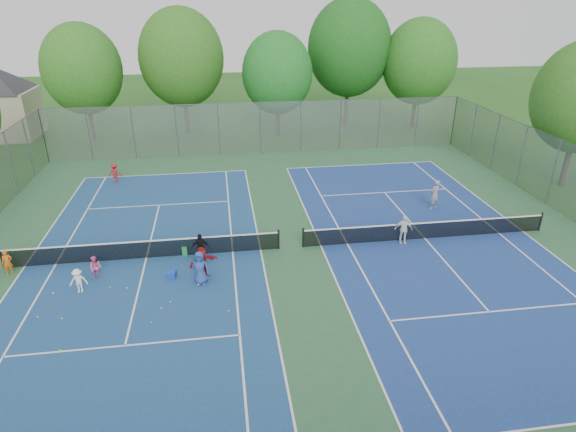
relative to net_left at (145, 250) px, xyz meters
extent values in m
plane|color=#24571B|center=(7.00, 0.00, -0.46)|extent=(120.00, 120.00, 0.00)
cube|color=#2B5C38|center=(7.00, 0.00, -0.45)|extent=(32.00, 32.00, 0.01)
cube|color=navy|center=(0.00, 0.00, -0.44)|extent=(10.97, 23.77, 0.01)
cube|color=navy|center=(14.00, 0.00, -0.44)|extent=(10.97, 23.77, 0.01)
cube|color=black|center=(0.00, 0.00, 0.00)|extent=(12.87, 0.10, 0.91)
cube|color=black|center=(14.00, 0.00, 0.00)|extent=(12.87, 0.10, 0.91)
cube|color=gray|center=(7.00, 16.00, 1.54)|extent=(32.00, 0.10, 4.00)
cube|color=#B7A88C|center=(-15.00, 24.00, 1.54)|extent=(6.00, 5.00, 4.00)
cylinder|color=#443326|center=(-7.00, 22.00, 1.29)|extent=(0.36, 0.36, 3.50)
ellipsoid|color=#2D661D|center=(-7.00, 22.00, 5.45)|extent=(6.40, 6.40, 7.36)
cylinder|color=#443326|center=(1.00, 23.00, 1.47)|extent=(0.36, 0.36, 3.85)
ellipsoid|color=#2E621C|center=(1.00, 23.00, 6.10)|extent=(7.20, 7.20, 8.28)
cylinder|color=#443326|center=(9.00, 21.00, 1.12)|extent=(0.36, 0.36, 3.15)
ellipsoid|color=#1E6822|center=(9.00, 21.00, 4.95)|extent=(6.00, 6.00, 6.90)
cylinder|color=#443326|center=(16.00, 24.00, 1.65)|extent=(0.36, 0.36, 4.20)
ellipsoid|color=#1A5518|center=(16.00, 24.00, 6.59)|extent=(7.60, 7.60, 8.74)
cylinder|color=#443326|center=(22.00, 22.00, 1.29)|extent=(0.36, 0.36, 3.50)
ellipsoid|color=#29651D|center=(22.00, 22.00, 5.52)|extent=(6.60, 6.60, 7.59)
cylinder|color=#443326|center=(26.00, 6.00, 1.29)|extent=(0.36, 0.36, 3.50)
cube|color=#173BAD|center=(1.34, -1.96, -0.29)|extent=(0.43, 0.43, 0.32)
cube|color=green|center=(1.85, 0.06, -0.21)|extent=(0.30, 0.30, 0.48)
imported|color=#D46213|center=(-5.90, -0.60, 0.14)|extent=(0.50, 0.40, 1.19)
imported|color=#E95A9B|center=(-1.92, -1.55, 0.10)|extent=(0.61, 0.52, 1.11)
imported|color=white|center=(-2.41, -2.56, 0.10)|extent=(0.76, 0.48, 1.12)
imported|color=black|center=(2.60, -0.60, 0.24)|extent=(0.83, 0.38, 1.40)
imported|color=#284695|center=(2.64, -2.61, 0.32)|extent=(0.83, 0.62, 1.55)
imported|color=maroon|center=(2.73, -2.10, 0.29)|extent=(1.41, 1.12, 1.50)
imported|color=#A51723|center=(-3.23, 10.82, 0.21)|extent=(0.95, 0.68, 1.33)
imported|color=gray|center=(16.01, 3.60, 0.44)|extent=(0.77, 0.68, 1.78)
imported|color=white|center=(12.68, -0.24, 0.30)|extent=(0.94, 0.51, 1.52)
sphere|color=#AACF30|center=(0.81, -5.19, -0.42)|extent=(0.07, 0.07, 0.07)
sphere|color=#BDE134|center=(3.76, -4.88, -0.42)|extent=(0.07, 0.07, 0.07)
sphere|color=#D0E535|center=(1.09, -4.31, -0.42)|extent=(0.07, 0.07, 0.07)
sphere|color=gold|center=(-2.66, -4.45, -0.42)|extent=(0.07, 0.07, 0.07)
sphere|color=yellow|center=(2.52, -2.78, -0.42)|extent=(0.07, 0.07, 0.07)
sphere|color=yellow|center=(1.42, -3.93, -0.42)|extent=(0.07, 0.07, 0.07)
sphere|color=#B2D230|center=(-1.20, -2.47, -0.42)|extent=(0.07, 0.07, 0.07)
sphere|color=#C1E034|center=(-0.49, -2.60, -0.42)|extent=(0.07, 0.07, 0.07)
sphere|color=#C4D230|center=(-3.62, -4.22, -0.42)|extent=(0.07, 0.07, 0.07)
sphere|color=#ACD130|center=(-2.20, -6.37, -0.42)|extent=(0.07, 0.07, 0.07)
sphere|color=#F2F338|center=(-3.51, -2.56, -0.42)|extent=(0.07, 0.07, 0.07)
camera|label=1|loc=(3.82, -20.81, 11.02)|focal=30.00mm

